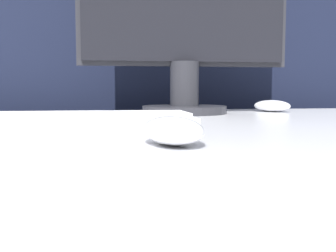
{
  "coord_description": "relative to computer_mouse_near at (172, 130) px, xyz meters",
  "views": [
    {
      "loc": [
        -0.12,
        -0.65,
        0.8
      ],
      "look_at": [
        -0.04,
        -0.17,
        0.75
      ],
      "focal_mm": 42.0,
      "sensor_mm": 36.0,
      "label": 1
    }
  ],
  "objects": [
    {
      "name": "partition_panel",
      "position": [
        0.04,
        0.89,
        -0.08
      ],
      "size": [
        5.0,
        0.03,
        1.35
      ],
      "color": "black",
      "rests_on": "ground_plane"
    },
    {
      "name": "monitor",
      "position": [
        0.12,
        0.56,
        0.27
      ],
      "size": [
        0.55,
        0.22,
        0.54
      ],
      "color": "#28282D",
      "rests_on": "desk"
    },
    {
      "name": "computer_mouse_far",
      "position": [
        0.38,
        0.6,
        0.0
      ],
      "size": [
        0.12,
        0.13,
        0.03
      ],
      "rotation": [
        0.0,
        0.0,
        0.54
      ],
      "color": "white",
      "rests_on": "desk"
    },
    {
      "name": "keyboard",
      "position": [
        -0.12,
        0.23,
        -0.0
      ],
      "size": [
        0.38,
        0.13,
        0.02
      ],
      "rotation": [
        0.0,
        0.0,
        0.01
      ],
      "color": "silver",
      "rests_on": "desk"
    },
    {
      "name": "computer_mouse_near",
      "position": [
        0.0,
        0.0,
        0.0
      ],
      "size": [
        0.08,
        0.12,
        0.03
      ],
      "rotation": [
        0.0,
        0.0,
        0.12
      ],
      "color": "white",
      "rests_on": "desk"
    }
  ]
}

